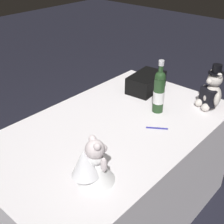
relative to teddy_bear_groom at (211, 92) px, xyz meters
name	(u,v)px	position (x,y,z in m)	size (l,w,h in m)	color
ground_plane	(112,213)	(0.59, -0.31, -0.82)	(12.00, 12.00, 0.00)	black
reception_table	(112,174)	(0.59, -0.31, -0.47)	(1.51, 0.91, 0.71)	white
teddy_bear_groom	(211,92)	(0.00, 0.00, 0.00)	(0.16, 0.16, 0.29)	beige
teddy_bear_bride	(92,164)	(0.98, -0.08, -0.01)	(0.22, 0.20, 0.22)	white
champagne_bottle	(159,91)	(0.26, -0.22, 0.03)	(0.07, 0.07, 0.34)	#203C1E
signing_pen	(158,128)	(0.43, -0.10, -0.10)	(0.08, 0.11, 0.01)	navy
gift_case_black	(146,82)	(0.06, -0.46, -0.05)	(0.30, 0.20, 0.12)	black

